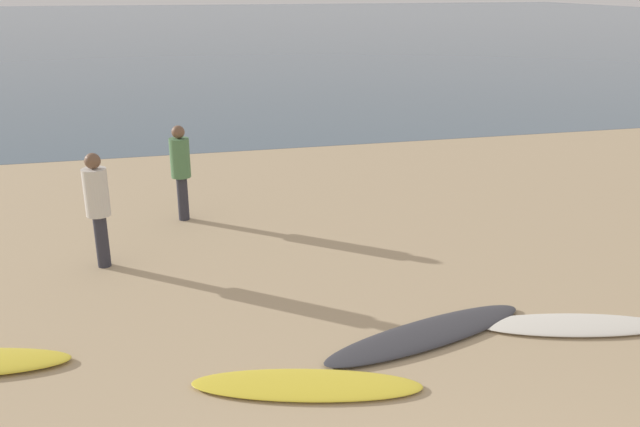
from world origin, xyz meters
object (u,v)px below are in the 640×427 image
(surfboard_4, at_px, (573,325))
(person_1, at_px, (180,165))
(surfboard_2, at_px, (307,385))
(person_0, at_px, (97,201))
(surfboard_3, at_px, (427,334))

(surfboard_4, height_order, person_1, person_1)
(surfboard_2, distance_m, person_1, 5.31)
(surfboard_4, height_order, person_0, person_0)
(surfboard_2, distance_m, surfboard_4, 3.23)
(person_1, bearing_deg, surfboard_4, -150.12)
(surfboard_3, distance_m, person_0, 4.68)
(surfboard_3, relative_size, person_0, 1.63)
(person_0, bearing_deg, person_1, 101.04)
(surfboard_2, distance_m, surfboard_3, 1.63)
(surfboard_3, bearing_deg, surfboard_4, -22.04)
(surfboard_2, xyz_separation_m, surfboard_4, (3.21, 0.43, 0.00))
(surfboard_2, height_order, person_1, person_1)
(surfboard_2, bearing_deg, surfboard_4, 22.97)
(surfboard_2, relative_size, person_1, 1.43)
(person_0, xyz_separation_m, person_1, (1.16, 1.66, -0.02))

